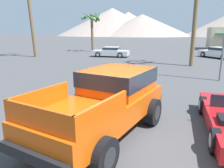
% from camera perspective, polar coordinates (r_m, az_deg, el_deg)
% --- Properties ---
extents(ground_plane, '(320.00, 320.00, 0.00)m').
position_cam_1_polar(ground_plane, '(6.97, 2.04, -11.95)').
color(ground_plane, '#424244').
extents(orange_pickup_truck, '(3.15, 5.41, 1.85)m').
position_cam_1_polar(orange_pickup_truck, '(6.52, -1.11, -3.80)').
color(orange_pickup_truck, '#CC4C0C').
rests_on(orange_pickup_truck, ground_plane).
extents(parked_car_silver, '(4.31, 2.08, 1.15)m').
position_cam_1_polar(parked_car_silver, '(25.93, -0.29, 8.43)').
color(parked_car_silver, '#B7BABF').
rests_on(parked_car_silver, ground_plane).
extents(parked_car_white, '(4.28, 4.42, 1.22)m').
position_cam_1_polar(parked_car_white, '(27.44, 26.13, 7.40)').
color(parked_car_white, white).
rests_on(parked_car_white, ground_plane).
extents(palm_tree_tall, '(3.02, 3.01, 5.65)m').
position_cam_1_polar(palm_tree_tall, '(32.61, -5.33, 16.03)').
color(palm_tree_tall, brown).
rests_on(palm_tree_tall, ground_plane).
extents(palm_tree_leaning, '(2.58, 2.65, 8.21)m').
position_cam_1_polar(palm_tree_leaning, '(27.46, -20.54, 19.47)').
color(palm_tree_leaning, brown).
rests_on(palm_tree_leaning, ground_plane).
extents(distant_mountain_range, '(138.25, 67.29, 16.40)m').
position_cam_1_polar(distant_mountain_range, '(131.23, 12.56, 15.51)').
color(distant_mountain_range, gray).
rests_on(distant_mountain_range, ground_plane).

